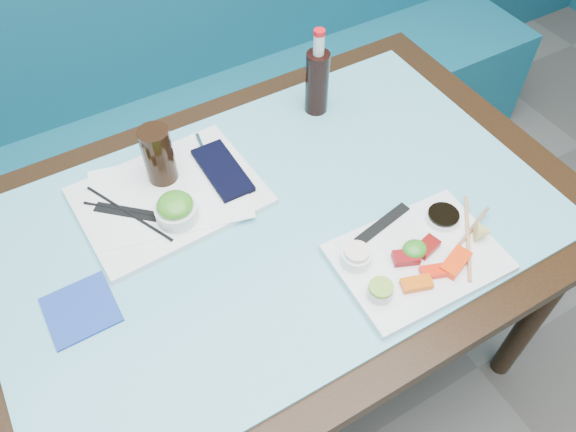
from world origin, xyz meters
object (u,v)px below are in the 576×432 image
sashimi_plate (418,258)px  dining_table (275,243)px  cola_bottle_body (317,83)px  booth_bench (161,128)px  cola_glass (158,155)px  seaweed_bowl (177,213)px  serving_tray (170,196)px  blue_napkin (81,310)px

sashimi_plate → dining_table: bearing=131.4°
dining_table → cola_bottle_body: size_ratio=8.22×
booth_bench → dining_table: (0.00, -0.84, 0.29)m
dining_table → cola_glass: bearing=126.4°
seaweed_bowl → booth_bench: bearing=75.9°
sashimi_plate → serving_tray: 0.57m
seaweed_bowl → cola_bottle_body: cola_bottle_body is taller
dining_table → serving_tray: serving_tray is taller
seaweed_bowl → cola_glass: bearing=81.3°
seaweed_bowl → cola_glass: 0.14m
blue_napkin → seaweed_bowl: bearing=23.0°
dining_table → cola_bottle_body: 0.42m
booth_bench → cola_bottle_body: (0.28, -0.57, 0.47)m
cola_bottle_body → serving_tray: bearing=-167.9°
serving_tray → blue_napkin: serving_tray is taller
serving_tray → blue_napkin: bearing=-148.3°
booth_bench → blue_napkin: 1.03m
seaweed_bowl → blue_napkin: seaweed_bowl is taller
booth_bench → seaweed_bowl: booth_bench is taller
serving_tray → cola_glass: (0.01, 0.05, 0.08)m
dining_table → serving_tray: 0.26m
blue_napkin → cola_bottle_body: bearing=21.3°
seaweed_bowl → cola_bottle_body: bearing=20.4°
cola_bottle_body → blue_napkin: bearing=-158.7°
sashimi_plate → seaweed_bowl: seaweed_bowl is taller
dining_table → seaweed_bowl: size_ratio=15.08×
dining_table → blue_napkin: (-0.44, -0.01, 0.09)m
dining_table → sashimi_plate: sashimi_plate is taller
sashimi_plate → blue_napkin: bearing=161.9°
serving_tray → seaweed_bowl: 0.08m
dining_table → cola_bottle_body: bearing=44.1°
dining_table → cola_bottle_body: cola_bottle_body is taller
serving_tray → cola_glass: 0.10m
cola_glass → cola_bottle_body: bearing=5.5°
booth_bench → serving_tray: size_ratio=7.53×
serving_tray → cola_bottle_body: cola_bottle_body is taller
seaweed_bowl → cola_glass: size_ratio=0.65×
seaweed_bowl → serving_tray: bearing=82.4°
sashimi_plate → serving_tray: (-0.38, 0.42, -0.00)m
serving_tray → cola_glass: bearing=76.7°
seaweed_bowl → cola_glass: cola_glass is taller
cola_glass → cola_bottle_body: cola_bottle_body is taller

